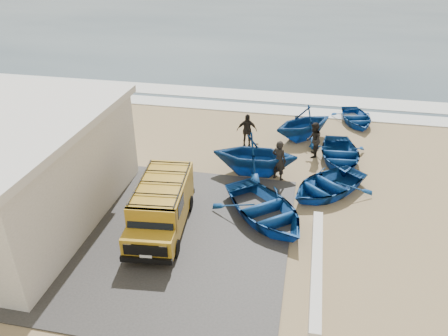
{
  "coord_description": "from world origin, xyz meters",
  "views": [
    {
      "loc": [
        4.21,
        -14.62,
        10.3
      ],
      "look_at": [
        0.89,
        1.6,
        1.2
      ],
      "focal_mm": 35.0,
      "sensor_mm": 36.0,
      "label": 1
    }
  ],
  "objects_px": {
    "boat_near_left": "(265,209)",
    "fisherman_middle": "(314,140)",
    "boat_mid_left": "(255,154)",
    "boat_near_right": "(327,185)",
    "boat_far_left": "(304,123)",
    "parapet": "(316,268)",
    "fisherman_back": "(247,130)",
    "van": "(161,205)",
    "boat_far_right": "(356,118)",
    "boat_mid_right": "(340,154)",
    "fisherman_front": "(279,160)"
  },
  "relations": [
    {
      "from": "van",
      "to": "boat_near_right",
      "type": "xyz_separation_m",
      "value": [
        6.27,
        3.9,
        -0.64
      ]
    },
    {
      "from": "boat_mid_right",
      "to": "boat_far_right",
      "type": "xyz_separation_m",
      "value": [
        1.1,
        5.27,
        -0.07
      ]
    },
    {
      "from": "parapet",
      "to": "boat_near_right",
      "type": "distance_m",
      "value": 5.4
    },
    {
      "from": "boat_near_left",
      "to": "van",
      "type": "bearing_deg",
      "value": 160.41
    },
    {
      "from": "fisherman_back",
      "to": "van",
      "type": "bearing_deg",
      "value": -115.28
    },
    {
      "from": "parapet",
      "to": "boat_far_right",
      "type": "height_order",
      "value": "boat_far_right"
    },
    {
      "from": "boat_mid_left",
      "to": "boat_far_right",
      "type": "xyz_separation_m",
      "value": [
        5.1,
        7.32,
        -0.68
      ]
    },
    {
      "from": "boat_far_right",
      "to": "fisherman_front",
      "type": "relative_size",
      "value": 1.75
    },
    {
      "from": "boat_far_left",
      "to": "parapet",
      "type": "bearing_deg",
      "value": -37.49
    },
    {
      "from": "boat_far_right",
      "to": "fisherman_back",
      "type": "relative_size",
      "value": 1.87
    },
    {
      "from": "boat_far_left",
      "to": "boat_mid_left",
      "type": "bearing_deg",
      "value": -67.35
    },
    {
      "from": "boat_far_left",
      "to": "fisherman_back",
      "type": "xyz_separation_m",
      "value": [
        -2.9,
        -1.53,
        -0.05
      ]
    },
    {
      "from": "fisherman_middle",
      "to": "fisherman_front",
      "type": "bearing_deg",
      "value": -27.63
    },
    {
      "from": "boat_far_right",
      "to": "boat_near_left",
      "type": "bearing_deg",
      "value": -123.41
    },
    {
      "from": "parapet",
      "to": "boat_near_left",
      "type": "height_order",
      "value": "boat_near_left"
    },
    {
      "from": "parapet",
      "to": "boat_near_right",
      "type": "bearing_deg",
      "value": 86.24
    },
    {
      "from": "boat_near_right",
      "to": "fisherman_middle",
      "type": "height_order",
      "value": "fisherman_middle"
    },
    {
      "from": "boat_mid_right",
      "to": "boat_near_right",
      "type": "bearing_deg",
      "value": -105.68
    },
    {
      "from": "boat_mid_right",
      "to": "boat_far_left",
      "type": "relative_size",
      "value": 1.11
    },
    {
      "from": "parapet",
      "to": "boat_far_left",
      "type": "height_order",
      "value": "boat_far_left"
    },
    {
      "from": "van",
      "to": "boat_near_right",
      "type": "bearing_deg",
      "value": 26.11
    },
    {
      "from": "van",
      "to": "fisherman_middle",
      "type": "height_order",
      "value": "van"
    },
    {
      "from": "fisherman_back",
      "to": "parapet",
      "type": "bearing_deg",
      "value": -78.44
    },
    {
      "from": "boat_near_right",
      "to": "boat_far_right",
      "type": "relative_size",
      "value": 1.19
    },
    {
      "from": "boat_mid_right",
      "to": "fisherman_middle",
      "type": "bearing_deg",
      "value": 160.19
    },
    {
      "from": "boat_far_right",
      "to": "boat_mid_left",
      "type": "bearing_deg",
      "value": -137.4
    },
    {
      "from": "fisherman_middle",
      "to": "fisherman_back",
      "type": "xyz_separation_m",
      "value": [
        -3.5,
        0.51,
        -0.0
      ]
    },
    {
      "from": "parapet",
      "to": "boat_near_left",
      "type": "distance_m",
      "value": 3.56
    },
    {
      "from": "boat_far_right",
      "to": "fisherman_front",
      "type": "distance_m",
      "value": 8.58
    },
    {
      "from": "boat_far_left",
      "to": "boat_near_right",
      "type": "bearing_deg",
      "value": -29.18
    },
    {
      "from": "boat_near_left",
      "to": "fisherman_middle",
      "type": "xyz_separation_m",
      "value": [
        1.73,
        6.03,
        0.45
      ]
    },
    {
      "from": "boat_mid_left",
      "to": "parapet",
      "type": "bearing_deg",
      "value": -157.25
    },
    {
      "from": "boat_near_left",
      "to": "boat_near_right",
      "type": "relative_size",
      "value": 1.12
    },
    {
      "from": "parapet",
      "to": "fisherman_middle",
      "type": "xyz_separation_m",
      "value": [
        -0.37,
        8.9,
        0.64
      ]
    },
    {
      "from": "van",
      "to": "boat_mid_left",
      "type": "relative_size",
      "value": 1.21
    },
    {
      "from": "van",
      "to": "fisherman_front",
      "type": "bearing_deg",
      "value": 43.74
    },
    {
      "from": "fisherman_middle",
      "to": "fisherman_back",
      "type": "relative_size",
      "value": 1.0
    },
    {
      "from": "boat_far_left",
      "to": "fisherman_front",
      "type": "height_order",
      "value": "fisherman_front"
    },
    {
      "from": "van",
      "to": "boat_far_left",
      "type": "height_order",
      "value": "van"
    },
    {
      "from": "boat_near_left",
      "to": "fisherman_middle",
      "type": "relative_size",
      "value": 2.48
    },
    {
      "from": "van",
      "to": "boat_near_left",
      "type": "bearing_deg",
      "value": 14.13
    },
    {
      "from": "boat_near_left",
      "to": "boat_far_right",
      "type": "xyz_separation_m",
      "value": [
        4.17,
        10.93,
        -0.12
      ]
    },
    {
      "from": "fisherman_front",
      "to": "fisherman_middle",
      "type": "distance_m",
      "value": 3.08
    },
    {
      "from": "boat_mid_right",
      "to": "boat_far_left",
      "type": "bearing_deg",
      "value": 124.34
    },
    {
      "from": "boat_mid_right",
      "to": "fisherman_front",
      "type": "distance_m",
      "value": 3.71
    },
    {
      "from": "boat_near_right",
      "to": "boat_far_left",
      "type": "relative_size",
      "value": 1.11
    },
    {
      "from": "boat_mid_left",
      "to": "fisherman_back",
      "type": "bearing_deg",
      "value": 13.91
    },
    {
      "from": "boat_near_left",
      "to": "fisherman_front",
      "type": "xyz_separation_m",
      "value": [
        0.22,
        3.35,
        0.51
      ]
    },
    {
      "from": "parapet",
      "to": "boat_near_right",
      "type": "height_order",
      "value": "boat_near_right"
    },
    {
      "from": "boat_near_left",
      "to": "boat_mid_left",
      "type": "xyz_separation_m",
      "value": [
        -0.93,
        3.62,
        0.57
      ]
    }
  ]
}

